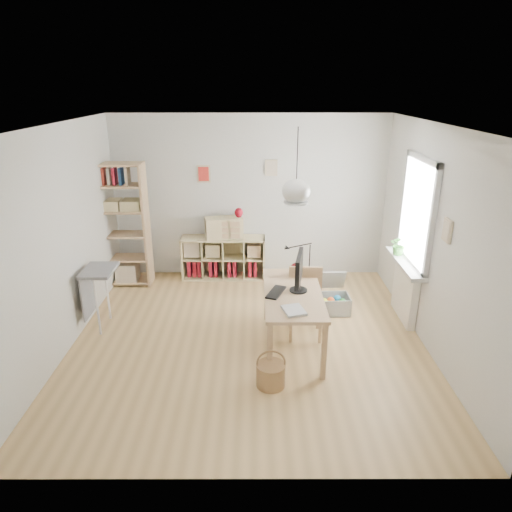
{
  "coord_description": "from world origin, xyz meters",
  "views": [
    {
      "loc": [
        0.09,
        -5.18,
        3.13
      ],
      "look_at": [
        0.1,
        0.3,
        1.05
      ],
      "focal_mm": 32.0,
      "sensor_mm": 36.0,
      "label": 1
    }
  ],
  "objects_px": {
    "desk": "(293,299)",
    "monitor": "(299,271)",
    "storage_chest": "(331,300)",
    "tall_bookshelf": "(122,220)",
    "cube_shelf": "(222,260)",
    "chair": "(305,298)",
    "drawer_chest": "(224,228)"
  },
  "relations": [
    {
      "from": "desk",
      "to": "drawer_chest",
      "type": "bearing_deg",
      "value": 114.1
    },
    {
      "from": "chair",
      "to": "drawer_chest",
      "type": "relative_size",
      "value": 1.48
    },
    {
      "from": "desk",
      "to": "tall_bookshelf",
      "type": "height_order",
      "value": "tall_bookshelf"
    },
    {
      "from": "cube_shelf",
      "to": "storage_chest",
      "type": "bearing_deg",
      "value": -37.35
    },
    {
      "from": "chair",
      "to": "drawer_chest",
      "type": "xyz_separation_m",
      "value": [
        -1.17,
        1.87,
        0.38
      ]
    },
    {
      "from": "desk",
      "to": "cube_shelf",
      "type": "bearing_deg",
      "value": 114.61
    },
    {
      "from": "cube_shelf",
      "to": "monitor",
      "type": "relative_size",
      "value": 2.56
    },
    {
      "from": "cube_shelf",
      "to": "storage_chest",
      "type": "relative_size",
      "value": 2.36
    },
    {
      "from": "storage_chest",
      "to": "chair",
      "type": "bearing_deg",
      "value": -128.39
    },
    {
      "from": "tall_bookshelf",
      "to": "storage_chest",
      "type": "height_order",
      "value": "tall_bookshelf"
    },
    {
      "from": "cube_shelf",
      "to": "drawer_chest",
      "type": "bearing_deg",
      "value": -44.11
    },
    {
      "from": "storage_chest",
      "to": "drawer_chest",
      "type": "height_order",
      "value": "drawer_chest"
    },
    {
      "from": "storage_chest",
      "to": "monitor",
      "type": "height_order",
      "value": "monitor"
    },
    {
      "from": "tall_bookshelf",
      "to": "chair",
      "type": "bearing_deg",
      "value": -30.38
    },
    {
      "from": "chair",
      "to": "storage_chest",
      "type": "height_order",
      "value": "chair"
    },
    {
      "from": "cube_shelf",
      "to": "tall_bookshelf",
      "type": "height_order",
      "value": "tall_bookshelf"
    },
    {
      "from": "desk",
      "to": "cube_shelf",
      "type": "relative_size",
      "value": 1.07
    },
    {
      "from": "cube_shelf",
      "to": "storage_chest",
      "type": "distance_m",
      "value": 2.11
    },
    {
      "from": "cube_shelf",
      "to": "tall_bookshelf",
      "type": "relative_size",
      "value": 0.7
    },
    {
      "from": "desk",
      "to": "storage_chest",
      "type": "relative_size",
      "value": 2.53
    },
    {
      "from": "desk",
      "to": "drawer_chest",
      "type": "relative_size",
      "value": 2.48
    },
    {
      "from": "monitor",
      "to": "chair",
      "type": "bearing_deg",
      "value": 76.5
    },
    {
      "from": "drawer_chest",
      "to": "monitor",
      "type": "bearing_deg",
      "value": -76.66
    },
    {
      "from": "storage_chest",
      "to": "tall_bookshelf",
      "type": "bearing_deg",
      "value": 160.44
    },
    {
      "from": "chair",
      "to": "monitor",
      "type": "xyz_separation_m",
      "value": [
        -0.13,
        -0.29,
        0.51
      ]
    },
    {
      "from": "desk",
      "to": "storage_chest",
      "type": "distance_m",
      "value": 1.25
    },
    {
      "from": "desk",
      "to": "monitor",
      "type": "bearing_deg",
      "value": 27.43
    },
    {
      "from": "tall_bookshelf",
      "to": "monitor",
      "type": "relative_size",
      "value": 3.65
    },
    {
      "from": "cube_shelf",
      "to": "drawer_chest",
      "type": "height_order",
      "value": "drawer_chest"
    },
    {
      "from": "desk",
      "to": "cube_shelf",
      "type": "xyz_separation_m",
      "value": [
        -1.02,
        2.23,
        -0.36
      ]
    },
    {
      "from": "monitor",
      "to": "drawer_chest",
      "type": "bearing_deg",
      "value": 126.09
    },
    {
      "from": "cube_shelf",
      "to": "chair",
      "type": "distance_m",
      "value": 2.27
    }
  ]
}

